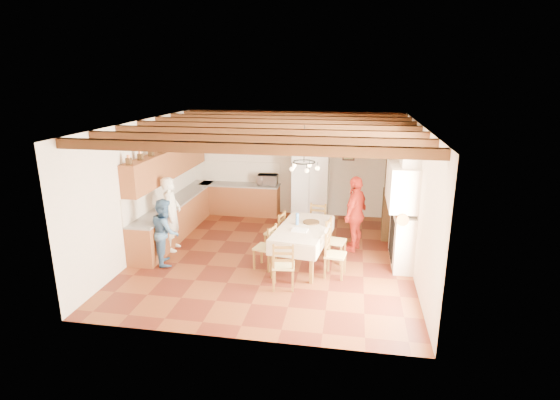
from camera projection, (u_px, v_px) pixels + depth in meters
The scene contains 31 objects.
floor at pixel (273, 257), 9.90m from camera, with size 6.00×6.50×0.02m, color #531E12.
ceiling at pixel (273, 122), 9.06m from camera, with size 6.00×6.50×0.02m, color white.
wall_back at pixel (294, 163), 12.57m from camera, with size 6.00×0.02×3.00m, color #F5E2CC.
wall_front at pixel (232, 250), 6.40m from camera, with size 6.00×0.02×3.00m, color #F5E2CC.
wall_left at pixel (144, 187), 9.97m from camera, with size 0.02×6.50×3.00m, color #F5E2CC.
wall_right at pixel (416, 199), 9.00m from camera, with size 0.02×6.50×3.00m, color #F5E2CC.
ceiling_beams at pixel (273, 127), 9.09m from camera, with size 6.00×6.30×0.16m, color #372510, non-canonical shape.
lower_cabinets_left at pixel (178, 218), 11.21m from camera, with size 0.60×4.30×0.86m, color brown.
lower_cabinets_back at pixel (240, 199), 12.82m from camera, with size 2.30×0.60×0.86m, color brown.
countertop_left at pixel (177, 201), 11.09m from camera, with size 0.62×4.30×0.04m, color slate.
countertop_back at pixel (240, 185), 12.70m from camera, with size 2.34×0.62×0.04m, color slate.
backsplash_left at pixel (165, 188), 11.04m from camera, with size 0.03×4.30×0.60m, color white.
backsplash_back at pixel (242, 172), 12.88m from camera, with size 2.30×0.03×0.60m, color white.
upper_cabinets at pixel (169, 163), 10.84m from camera, with size 0.35×4.20×0.70m, color brown.
fireplace at pixel (401, 200), 9.26m from camera, with size 0.56×1.60×2.80m, color beige, non-canonical shape.
wall_picture at pixel (349, 153), 12.19m from camera, with size 0.34×0.03×0.42m, color black.
refrigerator at pixel (311, 187), 12.10m from camera, with size 0.97×0.80×1.94m, color white.
hutch at pixel (395, 189), 10.98m from camera, with size 0.55×1.32×2.39m, color #382310, non-canonical shape.
dining_table at pixel (303, 231), 9.32m from camera, with size 1.23×2.04×0.84m.
chandelier at pixel (304, 162), 8.91m from camera, with size 0.47×0.47×0.03m, color black.
chair_left_near at pixel (265, 247), 9.19m from camera, with size 0.42×0.40×0.96m, color brown, non-canonical shape.
chair_left_far at pixel (275, 232), 10.06m from camera, with size 0.42×0.40×0.96m, color brown, non-canonical shape.
chair_right_near at pixel (335, 254), 8.81m from camera, with size 0.42×0.40×0.96m, color brown, non-canonical shape.
chair_right_far at pixel (336, 241), 9.53m from camera, with size 0.42×0.40×0.96m, color brown, non-canonical shape.
chair_end_near at pixel (284, 265), 8.32m from camera, with size 0.42×0.40×0.96m, color brown, non-canonical shape.
chair_end_far at pixel (316, 224), 10.54m from camera, with size 0.42×0.40×0.96m, color brown, non-canonical shape.
person_man at pixel (172, 214), 10.07m from camera, with size 0.64×0.42×1.74m, color white.
person_woman_blue at pixel (165, 231), 9.37m from camera, with size 0.70×0.55×1.45m, color teal.
person_woman_red at pixel (355, 214), 10.04m from camera, with size 1.04×0.43×1.77m, color #B22517.
microwave at pixel (268, 180), 12.51m from camera, with size 0.56×0.38×0.31m, color silver.
fridge_vase at pixel (313, 147), 11.78m from camera, with size 0.27×0.27×0.29m, color #382310.
Camera 1 is at (1.69, -9.00, 3.98)m, focal length 28.00 mm.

